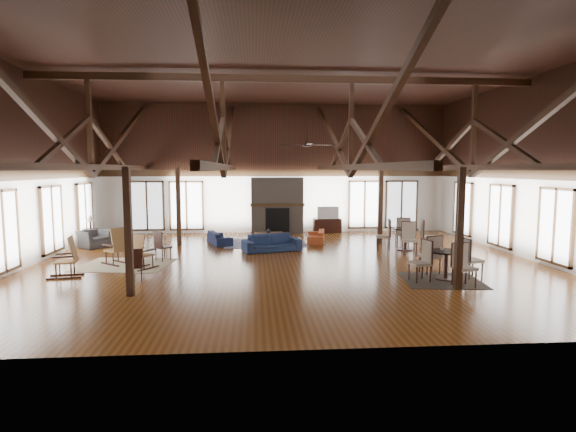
{
  "coord_description": "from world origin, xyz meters",
  "views": [
    {
      "loc": [
        -1.06,
        -14.14,
        3.0
      ],
      "look_at": [
        0.08,
        1.0,
        1.4
      ],
      "focal_mm": 28.0,
      "sensor_mm": 36.0,
      "label": 1
    }
  ],
  "objects": [
    {
      "name": "floor",
      "position": [
        0.0,
        0.0,
        0.0
      ],
      "size": [
        16.0,
        16.0,
        0.0
      ],
      "primitive_type": "plane",
      "color": "brown",
      "rests_on": "ground"
    },
    {
      "name": "ceiling",
      "position": [
        0.0,
        0.0,
        6.0
      ],
      "size": [
        16.0,
        14.0,
        0.02
      ],
      "primitive_type": "cube",
      "color": "black",
      "rests_on": "wall_back"
    },
    {
      "name": "wall_back",
      "position": [
        0.0,
        7.0,
        3.0
      ],
      "size": [
        16.0,
        0.02,
        6.0
      ],
      "primitive_type": "cube",
      "color": "white",
      "rests_on": "floor"
    },
    {
      "name": "wall_front",
      "position": [
        0.0,
        -7.0,
        3.0
      ],
      "size": [
        16.0,
        0.02,
        6.0
      ],
      "primitive_type": "cube",
      "color": "white",
      "rests_on": "floor"
    },
    {
      "name": "wall_left",
      "position": [
        -8.0,
        0.0,
        3.0
      ],
      "size": [
        0.02,
        14.0,
        6.0
      ],
      "primitive_type": "cube",
      "color": "white",
      "rests_on": "floor"
    },
    {
      "name": "wall_right",
      "position": [
        8.0,
        0.0,
        3.0
      ],
      "size": [
        0.02,
        14.0,
        6.0
      ],
      "primitive_type": "cube",
      "color": "white",
      "rests_on": "floor"
    },
    {
      "name": "roof_truss",
      "position": [
        0.0,
        0.0,
        4.03
      ],
      "size": [
        15.6,
        14.07,
        3.14
      ],
      "color": "#331A0E",
      "rests_on": "wall_back"
    },
    {
      "name": "post_grid",
      "position": [
        0.0,
        0.0,
        1.52
      ],
      "size": [
        8.16,
        7.16,
        3.05
      ],
      "color": "#331A0E",
      "rests_on": "floor"
    },
    {
      "name": "fireplace",
      "position": [
        0.0,
        6.67,
        1.29
      ],
      "size": [
        2.5,
        0.69,
        2.6
      ],
      "color": "#605549",
      "rests_on": "floor"
    },
    {
      "name": "ceiling_fan",
      "position": [
        0.5,
        -1.0,
        3.73
      ],
      "size": [
        1.6,
        1.6,
        0.75
      ],
      "color": "black",
      "rests_on": "roof_truss"
    },
    {
      "name": "sofa_navy_front",
      "position": [
        -0.43,
        2.08,
        0.31
      ],
      "size": [
        2.24,
        1.4,
        0.61
      ],
      "primitive_type": "imported",
      "rotation": [
        0.0,
        0.0,
        0.3
      ],
      "color": "#16213E",
      "rests_on": "floor"
    },
    {
      "name": "sofa_navy_left",
      "position": [
        -2.46,
        3.82,
        0.25
      ],
      "size": [
        1.8,
        1.17,
        0.49
      ],
      "primitive_type": "imported",
      "rotation": [
        0.0,
        0.0,
        1.9
      ],
      "color": "#151C3A",
      "rests_on": "floor"
    },
    {
      "name": "sofa_orange",
      "position": [
        1.45,
        3.91,
        0.25
      ],
      "size": [
        1.77,
        0.93,
        0.49
      ],
      "primitive_type": "imported",
      "rotation": [
        0.0,
        0.0,
        -1.74
      ],
      "color": "#A74520",
      "rests_on": "floor"
    },
    {
      "name": "coffee_table",
      "position": [
        -0.48,
        3.77,
        0.38
      ],
      "size": [
        1.19,
        0.68,
        0.44
      ],
      "rotation": [
        0.0,
        0.0,
        0.1
      ],
      "color": "brown",
      "rests_on": "floor"
    },
    {
      "name": "vase",
      "position": [
        -0.5,
        3.73,
        0.54
      ],
      "size": [
        0.25,
        0.25,
        0.2
      ],
      "primitive_type": "imported",
      "rotation": [
        0.0,
        0.0,
        -0.42
      ],
      "color": "#B2B2B2",
      "rests_on": "coffee_table"
    },
    {
      "name": "armchair",
      "position": [
        -7.2,
        3.38,
        0.33
      ],
      "size": [
        1.33,
        1.35,
        0.66
      ],
      "primitive_type": "imported",
      "rotation": [
        0.0,
        0.0,
        0.89
      ],
      "color": "#2F2F31",
      "rests_on": "floor"
    },
    {
      "name": "side_table_lamp",
      "position": [
        -7.6,
        4.18,
        0.45
      ],
      "size": [
        0.46,
        0.46,
        1.19
      ],
      "color": "black",
      "rests_on": "floor"
    },
    {
      "name": "rocking_chair_a",
      "position": [
        -5.35,
        0.09,
        0.55
      ],
      "size": [
        1.0,
        0.96,
        1.17
      ],
      "rotation": [
        0.0,
        0.0,
        0.87
      ],
      "color": "brown",
      "rests_on": "floor"
    },
    {
      "name": "rocking_chair_b",
      "position": [
        -4.46,
        -0.63,
        0.5
      ],
      "size": [
        0.82,
        0.93,
        1.07
      ],
      "rotation": [
        0.0,
        0.0,
        -0.58
      ],
      "color": "brown",
      "rests_on": "floor"
    },
    {
      "name": "rocking_chair_c",
      "position": [
        -6.19,
        -1.49,
        0.54
      ],
      "size": [
        0.95,
        0.62,
        1.14
      ],
      "rotation": [
        0.0,
        0.0,
        1.75
      ],
      "color": "brown",
      "rests_on": "floor"
    },
    {
      "name": "side_chair_a",
      "position": [
        -4.11,
        0.55,
        0.57
      ],
      "size": [
        0.59,
        0.59,
        0.98
      ],
      "rotation": [
        0.0,
        0.0,
        -0.72
      ],
      "color": "black",
      "rests_on": "floor"
    },
    {
      "name": "side_chair_b",
      "position": [
        -4.22,
        -2.22,
        0.53
      ],
      "size": [
        0.48,
        0.48,
        0.91
      ],
      "rotation": [
        0.0,
        0.0,
        0.28
      ],
      "color": "black",
      "rests_on": "floor"
    },
    {
      "name": "cafe_table_near",
      "position": [
        4.12,
        -2.53,
        0.55
      ],
      "size": [
        2.15,
        2.15,
        1.1
      ],
      "rotation": [
        0.0,
        0.0,
        0.17
      ],
      "color": "black",
      "rests_on": "floor"
    },
    {
      "name": "cafe_table_far",
      "position": [
        4.51,
        1.87,
        0.57
      ],
      "size": [
        2.21,
        2.21,
        1.13
      ],
      "rotation": [
        0.0,
        0.0,
        -0.17
      ],
      "color": "black",
      "rests_on": "floor"
    },
    {
      "name": "cup_near",
      "position": [
        4.04,
        -2.43,
        0.84
      ],
      "size": [
        0.12,
        0.12,
        0.09
      ],
      "primitive_type": "imported",
      "rotation": [
        0.0,
        0.0,
        0.01
      ],
      "color": "#B2B2B2",
      "rests_on": "cafe_table_near"
    },
    {
      "name": "cup_far",
      "position": [
        4.44,
        1.82,
        0.86
      ],
      "size": [
        0.14,
        0.14,
        0.09
      ],
      "primitive_type": "imported",
      "rotation": [
        0.0,
        0.0,
        0.4
      ],
      "color": "#B2B2B2",
      "rests_on": "cafe_table_far"
    },
    {
      "name": "tv_console",
      "position": [
        2.38,
        6.75,
        0.33
      ],
      "size": [
        1.3,
        0.49,
        0.65
      ],
      "primitive_type": "cube",
      "color": "black",
      "rests_on": "floor"
    },
    {
      "name": "television",
      "position": [
        2.39,
        6.75,
        0.94
      ],
      "size": [
        1.02,
        0.18,
        0.59
      ],
      "primitive_type": "imported",
      "rotation": [
        0.0,
        0.0,
        0.04
      ],
      "color": "#B2B2B2",
      "rests_on": "tv_console"
    },
    {
      "name": "rug_tan",
      "position": [
        -5.1,
        0.02,
        0.01
      ],
      "size": [
        2.96,
        2.46,
        0.01
      ],
      "primitive_type": "cube",
      "rotation": [
        0.0,
        0.0,
        -0.13
      ],
      "color": "tan",
      "rests_on": "floor"
    },
    {
      "name": "rug_navy",
      "position": [
        -0.64,
        3.93,
        0.01
      ],
      "size": [
        3.38,
        2.6,
        0.01
      ],
      "primitive_type": "cube",
      "rotation": [
        0.0,
        0.0,
        0.05
      ],
      "color": "#1C204E",
      "rests_on": "floor"
    },
    {
      "name": "rug_dark",
      "position": [
        3.97,
        -2.63,
        0.01
      ],
      "size": [
        2.21,
        2.05,
        0.01
      ],
      "primitive_type": "cube",
      "rotation": [
        0.0,
        0.0,
        -0.11
      ],
      "color": "black",
      "rests_on": "floor"
    }
  ]
}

